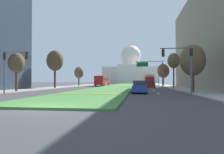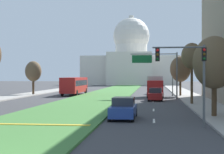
{
  "view_description": "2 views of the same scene",
  "coord_description": "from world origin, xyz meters",
  "px_view_note": "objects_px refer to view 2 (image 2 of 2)",
  "views": [
    {
      "loc": [
        5.39,
        -10.65,
        1.61
      ],
      "look_at": [
        -2.43,
        48.78,
        2.68
      ],
      "focal_mm": 33.02,
      "sensor_mm": 36.0,
      "label": 1
    },
    {
      "loc": [
        7.61,
        -11.65,
        3.28
      ],
      "look_at": [
        0.61,
        52.38,
        3.02
      ],
      "focal_mm": 59.05,
      "sensor_mm": 36.0,
      "label": 2
    }
  ],
  "objects_px": {
    "sedan_midblock": "(156,95)",
    "city_bus": "(74,84)",
    "traffic_light_far_right": "(173,75)",
    "street_tree_right_near": "(214,63)",
    "box_truck_delivery": "(155,86)",
    "capitol_building": "(131,62)",
    "street_tree_right_mid": "(192,57)",
    "overhead_guide_sign": "(159,65)",
    "street_tree_right_far": "(180,69)",
    "sedan_lead_stopped": "(123,109)",
    "sedan_distant": "(155,89)",
    "street_tree_left_far": "(33,71)",
    "traffic_light_near_right": "(190,67)"
  },
  "relations": [
    {
      "from": "traffic_light_far_right",
      "to": "city_bus",
      "type": "relative_size",
      "value": 0.47
    },
    {
      "from": "overhead_guide_sign",
      "to": "city_bus",
      "type": "relative_size",
      "value": 0.6
    },
    {
      "from": "street_tree_right_near",
      "to": "street_tree_right_mid",
      "type": "relative_size",
      "value": 0.92
    },
    {
      "from": "box_truck_delivery",
      "to": "traffic_light_far_right",
      "type": "bearing_deg",
      "value": 48.55
    },
    {
      "from": "sedan_midblock",
      "to": "capitol_building",
      "type": "bearing_deg",
      "value": 95.38
    },
    {
      "from": "traffic_light_near_right",
      "to": "street_tree_left_far",
      "type": "bearing_deg",
      "value": 121.35
    },
    {
      "from": "overhead_guide_sign",
      "to": "sedan_lead_stopped",
      "type": "xyz_separation_m",
      "value": [
        -3.08,
        -24.08,
        -3.92
      ]
    },
    {
      "from": "capitol_building",
      "to": "overhead_guide_sign",
      "type": "height_order",
      "value": "capitol_building"
    },
    {
      "from": "traffic_light_far_right",
      "to": "overhead_guide_sign",
      "type": "xyz_separation_m",
      "value": [
        -2.29,
        -7.13,
        1.38
      ]
    },
    {
      "from": "traffic_light_far_right",
      "to": "street_tree_right_mid",
      "type": "distance_m",
      "value": 17.38
    },
    {
      "from": "street_tree_right_far",
      "to": "sedan_lead_stopped",
      "type": "distance_m",
      "value": 31.6
    },
    {
      "from": "city_bus",
      "to": "traffic_light_far_right",
      "type": "bearing_deg",
      "value": -7.46
    },
    {
      "from": "capitol_building",
      "to": "overhead_guide_sign",
      "type": "xyz_separation_m",
      "value": [
        8.54,
        -81.99,
        -3.69
      ]
    },
    {
      "from": "street_tree_right_near",
      "to": "street_tree_left_far",
      "type": "distance_m",
      "value": 39.36
    },
    {
      "from": "box_truck_delivery",
      "to": "city_bus",
      "type": "bearing_deg",
      "value": 158.58
    },
    {
      "from": "street_tree_right_mid",
      "to": "sedan_lead_stopped",
      "type": "relative_size",
      "value": 1.52
    },
    {
      "from": "sedan_distant",
      "to": "traffic_light_near_right",
      "type": "bearing_deg",
      "value": -87.41
    },
    {
      "from": "sedan_midblock",
      "to": "street_tree_right_far",
      "type": "bearing_deg",
      "value": 68.83
    },
    {
      "from": "capitol_building",
      "to": "sedan_distant",
      "type": "xyz_separation_m",
      "value": [
        8.11,
        -68.97,
        -7.53
      ]
    },
    {
      "from": "capitol_building",
      "to": "street_tree_left_far",
      "type": "xyz_separation_m",
      "value": [
        -12.22,
        -73.93,
        -4.42
      ]
    },
    {
      "from": "street_tree_right_far",
      "to": "box_truck_delivery",
      "type": "xyz_separation_m",
      "value": [
        -3.97,
        -2.67,
        -2.6
      ]
    },
    {
      "from": "box_truck_delivery",
      "to": "street_tree_left_far",
      "type": "bearing_deg",
      "value": 168.6
    },
    {
      "from": "street_tree_left_far",
      "to": "box_truck_delivery",
      "type": "relative_size",
      "value": 0.89
    },
    {
      "from": "city_bus",
      "to": "overhead_guide_sign",
      "type": "bearing_deg",
      "value": -33.51
    },
    {
      "from": "sedan_lead_stopped",
      "to": "box_truck_delivery",
      "type": "height_order",
      "value": "box_truck_delivery"
    },
    {
      "from": "capitol_building",
      "to": "street_tree_right_far",
      "type": "distance_m",
      "value": 76.41
    },
    {
      "from": "city_bus",
      "to": "capitol_building",
      "type": "bearing_deg",
      "value": 85.71
    },
    {
      "from": "sedan_lead_stopped",
      "to": "street_tree_right_far",
      "type": "bearing_deg",
      "value": 77.95
    },
    {
      "from": "traffic_light_far_right",
      "to": "sedan_lead_stopped",
      "type": "xyz_separation_m",
      "value": [
        -5.38,
        -31.21,
        -2.55
      ]
    },
    {
      "from": "street_tree_left_far",
      "to": "traffic_light_far_right",
      "type": "bearing_deg",
      "value": -2.3
    },
    {
      "from": "city_bus",
      "to": "street_tree_right_far",
      "type": "bearing_deg",
      "value": -8.55
    },
    {
      "from": "traffic_light_far_right",
      "to": "street_tree_right_near",
      "type": "bearing_deg",
      "value": -87.01
    },
    {
      "from": "capitol_building",
      "to": "traffic_light_near_right",
      "type": "bearing_deg",
      "value": -84.83
    },
    {
      "from": "street_tree_right_mid",
      "to": "sedan_midblock",
      "type": "bearing_deg",
      "value": 121.27
    },
    {
      "from": "sedan_midblock",
      "to": "box_truck_delivery",
      "type": "relative_size",
      "value": 0.67
    },
    {
      "from": "traffic_light_near_right",
      "to": "capitol_building",
      "type": "bearing_deg",
      "value": 95.17
    },
    {
      "from": "traffic_light_far_right",
      "to": "street_tree_right_far",
      "type": "bearing_deg",
      "value": -22.69
    },
    {
      "from": "sedan_midblock",
      "to": "city_bus",
      "type": "bearing_deg",
      "value": 136.46
    },
    {
      "from": "overhead_guide_sign",
      "to": "street_tree_right_near",
      "type": "height_order",
      "value": "overhead_guide_sign"
    },
    {
      "from": "capitol_building",
      "to": "traffic_light_far_right",
      "type": "bearing_deg",
      "value": -81.77
    },
    {
      "from": "sedan_lead_stopped",
      "to": "city_bus",
      "type": "distance_m",
      "value": 35.09
    },
    {
      "from": "sedan_lead_stopped",
      "to": "sedan_distant",
      "type": "height_order",
      "value": "sedan_distant"
    },
    {
      "from": "street_tree_left_far",
      "to": "sedan_midblock",
      "type": "bearing_deg",
      "value": -29.82
    },
    {
      "from": "box_truck_delivery",
      "to": "street_tree_right_near",
      "type": "bearing_deg",
      "value": -80.74
    },
    {
      "from": "street_tree_left_far",
      "to": "sedan_distant",
      "type": "height_order",
      "value": "street_tree_left_far"
    },
    {
      "from": "street_tree_right_near",
      "to": "sedan_midblock",
      "type": "relative_size",
      "value": 1.49
    },
    {
      "from": "city_bus",
      "to": "street_tree_right_mid",
      "type": "bearing_deg",
      "value": -47.93
    },
    {
      "from": "capitol_building",
      "to": "street_tree_right_near",
      "type": "distance_m",
      "value": 105.46
    },
    {
      "from": "street_tree_right_near",
      "to": "sedan_lead_stopped",
      "type": "xyz_separation_m",
      "value": [
        -6.93,
        -1.41,
        -3.49
      ]
    },
    {
      "from": "traffic_light_far_right",
      "to": "overhead_guide_sign",
      "type": "height_order",
      "value": "overhead_guide_sign"
    }
  ]
}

